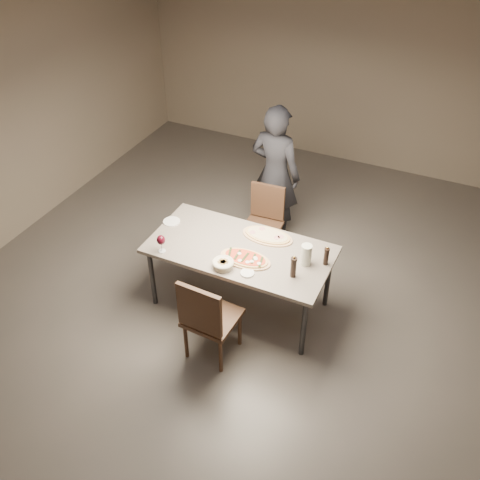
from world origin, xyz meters
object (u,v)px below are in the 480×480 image
at_px(zucchini_pizza, 245,258).
at_px(chair_far, 264,218).
at_px(chair_near, 207,317).
at_px(dining_table, 240,253).
at_px(pepper_mill_left, 293,267).
at_px(bread_basket, 223,264).
at_px(carafe, 306,255).
at_px(diner, 275,174).
at_px(ham_pizza, 267,236).

xyz_separation_m(zucchini_pizza, chair_far, (-0.24, 1.04, -0.28)).
distance_m(zucchini_pizza, chair_near, 0.68).
bearing_deg(zucchini_pizza, chair_far, 84.56).
distance_m(dining_table, pepper_mill_left, 0.66).
xyz_separation_m(bread_basket, chair_near, (0.06, -0.45, -0.26)).
distance_m(dining_table, bread_basket, 0.34).
bearing_deg(bread_basket, carafe, 28.72).
relative_size(zucchini_pizza, chair_near, 0.53).
bearing_deg(diner, bread_basket, 101.47).
bearing_deg(ham_pizza, diner, 113.40).
bearing_deg(ham_pizza, dining_table, -116.42).
distance_m(chair_near, diner, 2.10).
bearing_deg(ham_pizza, bread_basket, -102.54).
xyz_separation_m(dining_table, diner, (-0.16, 1.29, 0.15)).
relative_size(ham_pizza, chair_near, 0.55).
height_order(pepper_mill_left, carafe, pepper_mill_left).
xyz_separation_m(carafe, diner, (-0.81, 1.24, -0.01)).
relative_size(bread_basket, chair_near, 0.22).
height_order(dining_table, chair_near, chair_near).
bearing_deg(zucchini_pizza, pepper_mill_left, -21.49).
distance_m(pepper_mill_left, chair_far, 1.35).
relative_size(dining_table, chair_near, 1.88).
relative_size(ham_pizza, pepper_mill_left, 2.25).
height_order(carafe, chair_far, carafe).
relative_size(zucchini_pizza, ham_pizza, 0.96).
bearing_deg(dining_table, carafe, 4.09).
height_order(dining_table, zucchini_pizza, zucchini_pizza).
relative_size(chair_near, chair_far, 1.10).
bearing_deg(pepper_mill_left, diner, 117.75).
height_order(dining_table, chair_far, chair_far).
bearing_deg(carafe, pepper_mill_left, -102.25).
distance_m(dining_table, chair_near, 0.79).
height_order(bread_basket, chair_near, chair_near).
relative_size(chair_far, diner, 0.52).
height_order(ham_pizza, pepper_mill_left, pepper_mill_left).
bearing_deg(dining_table, chair_far, 97.37).
relative_size(dining_table, ham_pizza, 3.42).
bearing_deg(chair_far, dining_table, 93.60).
bearing_deg(dining_table, zucchini_pizza, -48.80).
bearing_deg(chair_near, chair_far, 98.01).
bearing_deg(bread_basket, chair_near, -82.76).
bearing_deg(carafe, zucchini_pizza, -160.70).
xyz_separation_m(pepper_mill_left, carafe, (0.05, 0.21, -0.00)).
distance_m(dining_table, carafe, 0.68).
bearing_deg(chair_far, carafe, 128.33).
bearing_deg(chair_far, zucchini_pizza, 99.16).
bearing_deg(bread_basket, pepper_mill_left, 14.05).
distance_m(zucchini_pizza, ham_pizza, 0.42).
distance_m(carafe, diner, 1.49).
height_order(ham_pizza, chair_far, chair_far).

